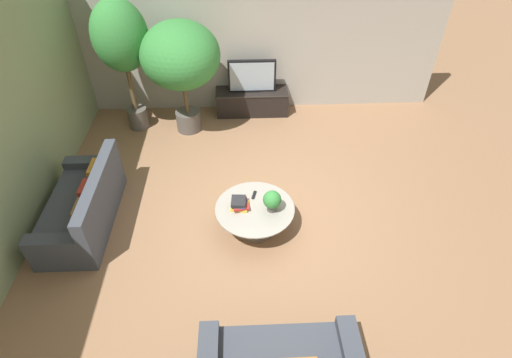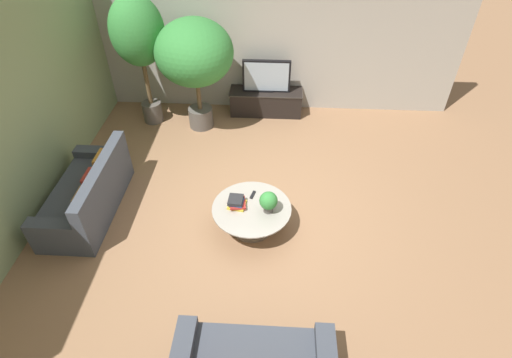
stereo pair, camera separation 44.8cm
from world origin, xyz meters
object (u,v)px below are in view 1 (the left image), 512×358
object	(u,v)px
television	(252,76)
potted_plant_tabletop	(272,200)
couch_by_wall	(84,207)
media_console	(252,101)
coffee_table	(255,214)
potted_palm_corner	(181,58)
potted_palm_tall	(121,41)

from	to	relation	value
television	potted_plant_tabletop	size ratio (longest dim) A/B	2.89
couch_by_wall	potted_plant_tabletop	bearing A→B (deg)	84.07
media_console	couch_by_wall	world-z (taller)	couch_by_wall
coffee_table	potted_palm_corner	size ratio (longest dim) A/B	0.54
couch_by_wall	potted_palm_corner	world-z (taller)	potted_palm_corner
coffee_table	potted_palm_corner	world-z (taller)	potted_palm_corner
potted_palm_tall	television	bearing A→B (deg)	10.91
television	potted_palm_corner	bearing A→B (deg)	-155.50
couch_by_wall	television	bearing A→B (deg)	139.73
coffee_table	potted_plant_tabletop	world-z (taller)	potted_plant_tabletop
potted_palm_tall	potted_palm_corner	distance (m)	1.03
potted_palm_tall	media_console	bearing A→B (deg)	10.95
media_console	coffee_table	bearing A→B (deg)	-91.40
potted_plant_tabletop	media_console	bearing A→B (deg)	92.71
television	potted_plant_tabletop	world-z (taller)	television
media_console	potted_plant_tabletop	world-z (taller)	potted_plant_tabletop
television	couch_by_wall	bearing A→B (deg)	-130.27
television	potted_palm_tall	distance (m)	2.45
potted_palm_tall	potted_plant_tabletop	bearing A→B (deg)	-49.90
media_console	potted_plant_tabletop	distance (m)	3.28
potted_plant_tabletop	television	bearing A→B (deg)	92.71
television	coffee_table	size ratio (longest dim) A/B	0.83
television	potted_plant_tabletop	bearing A→B (deg)	-87.29
coffee_table	couch_by_wall	size ratio (longest dim) A/B	0.61
media_console	coffee_table	world-z (taller)	media_console
potted_palm_tall	potted_plant_tabletop	size ratio (longest dim) A/B	7.48
television	couch_by_wall	distance (m)	3.94
potted_palm_tall	potted_plant_tabletop	distance (m)	3.87
couch_by_wall	potted_plant_tabletop	world-z (taller)	couch_by_wall
couch_by_wall	potted_palm_corner	distance (m)	2.97
television	couch_by_wall	world-z (taller)	television
television	couch_by_wall	size ratio (longest dim) A/B	0.51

